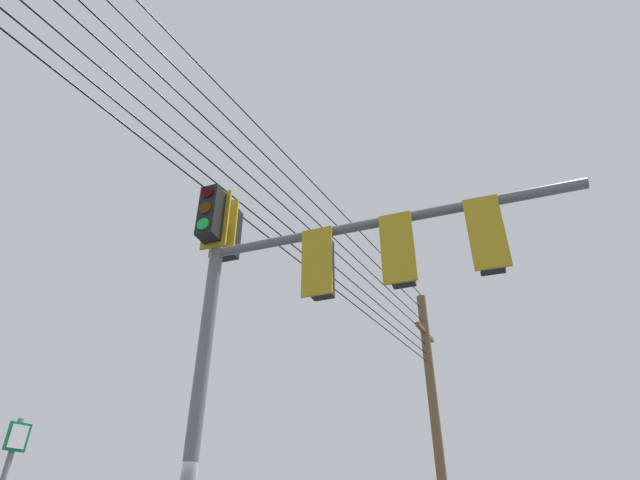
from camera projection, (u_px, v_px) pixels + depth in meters
The scene contains 3 objects.
signal_mast_assembly at pixel (295, 284), 7.09m from camera, with size 5.28×2.36×6.58m.
utility_pole_wooden at pixel (437, 433), 14.63m from camera, with size 0.87×1.53×8.85m.
overhead_wire_span at pixel (190, 119), 8.21m from camera, with size 11.18×18.74×2.58m.
Camera 1 is at (-0.94, 7.73, 1.53)m, focal length 28.48 mm.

